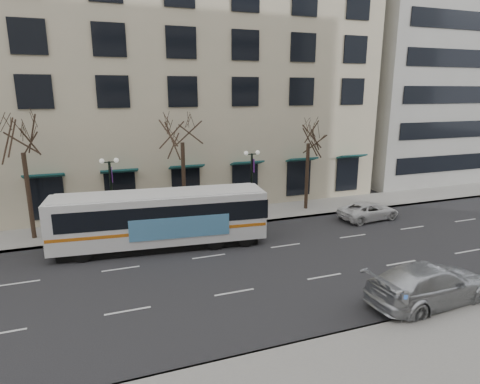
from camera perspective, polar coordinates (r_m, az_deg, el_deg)
name	(u,v)px	position (r m, az deg, el deg)	size (l,w,h in m)	color
ground	(220,273)	(21.93, -2.80, -11.38)	(160.00, 160.00, 0.00)	black
sidewalk_far	(248,215)	(31.36, 1.10, -3.22)	(80.00, 4.00, 0.15)	gray
building_hotel	(131,63)	(40.20, -15.20, 17.34)	(40.00, 20.00, 24.00)	#C3B495
building_office	(427,20)	(55.52, 25.08, 21.27)	(25.00, 20.00, 35.00)	#999993
tree_far_left	(21,137)	(28.21, -28.69, 6.85)	(3.60, 3.60, 8.34)	black
tree_far_mid	(182,129)	(28.44, -8.26, 8.90)	(3.60, 3.60, 8.55)	black
tree_far_right	(309,131)	(32.03, 9.76, 8.55)	(3.60, 3.60, 8.06)	black
lamp_post_left	(112,192)	(27.92, -17.79, 0.01)	(1.22, 0.45, 5.21)	black
lamp_post_right	(252,181)	(29.90, 1.68, 1.60)	(1.22, 0.45, 5.21)	black
city_bus	(162,218)	(25.10, -11.07, -3.59)	(13.10, 4.06, 3.49)	silver
silver_car	(430,284)	(20.66, 25.42, -11.69)	(2.57, 6.33, 1.84)	#B7BBC0
white_pickup	(369,211)	(31.82, 17.83, -2.57)	(2.18, 4.74, 1.32)	silver
pay_station	(404,300)	(18.26, 22.32, -14.04)	(0.34, 0.27, 1.38)	slate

